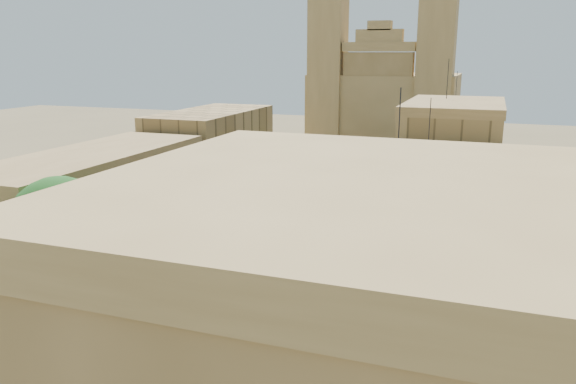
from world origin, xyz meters
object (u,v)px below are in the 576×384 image
Objects in this scene: street_tree_c at (240,173)px; car_dkblue at (310,194)px; car_blue_a at (206,256)px; pedestrian_c at (337,299)px; bus_green_south at (25,359)px; ficus_tree at (62,229)px; street_tree_a at (124,226)px; car_cream at (327,232)px; car_white_a at (293,211)px; red_truck at (230,278)px; car_blue_b at (334,166)px; street_tree_b at (193,198)px; street_tree_d at (275,155)px; bus_cream_east at (337,224)px; car_white_b at (340,201)px; pedestrian_a at (306,296)px; olive_pickup at (333,247)px; bus_green_north at (114,278)px; church at (384,99)px; bus_red_east at (307,271)px.

street_tree_c is 1.18× the size of car_dkblue.
car_blue_a is 2.06× the size of pedestrian_c.
street_tree_c is at bearing 85.13° from bus_green_south.
ficus_tree is 8.30m from street_tree_a.
car_cream is at bearing 60.51° from bus_green_south.
ficus_tree reaches higher than car_cream.
street_tree_a reaches higher than car_white_a.
red_truck is at bearing -97.05° from pedestrian_c.
car_white_a reaches higher than car_blue_b.
street_tree_b reaches higher than car_blue_a.
bus_cream_east is (15.64, -23.43, -2.03)m from street_tree_d.
ficus_tree is 28.22m from car_white_a.
car_white_b is (6.22, 22.48, -0.11)m from car_blue_a.
street_tree_b is 11.91m from car_blue_a.
street_tree_c is 1.48× the size of car_blue_b.
car_blue_a is 2.22× the size of pedestrian_a.
street_tree_d is 1.17× the size of olive_pickup.
bus_green_north is 25.42m from car_white_a.
red_truck is 5.93m from pedestrian_a.
church is 3.34× the size of bus_cream_east.
ficus_tree is 32.08m from street_tree_c.
church reaches higher than red_truck.
bus_red_east is at bearing 115.23° from bus_cream_east.
car_white_b reaches higher than car_blue_b.
bus_cream_east is 2.60× the size of car_dkblue.
car_white_b is (12.77, 0.78, -2.74)m from street_tree_c.
car_dkblue is (-7.28, 14.14, -0.91)m from bus_cream_east.
street_tree_b reaches higher than pedestrian_c.
pedestrian_a is at bearing 37.72° from bus_green_south.
ficus_tree reaches higher than bus_green_north.
olive_pickup is 11.02m from pedestrian_a.
pedestrian_c is at bearing -61.38° from car_white_a.
bus_cream_east is at bearing -56.28° from street_tree_d.
car_cream is (4.64, -54.19, -8.89)m from church.
street_tree_b is at bearing 127.35° from red_truck.
street_tree_a is 20.74m from car_white_a.
bus_green_north reaches higher than pedestrian_c.
red_truck reaches higher than car_blue_a.
bus_green_south is at bearing -61.32° from ficus_tree.
street_tree_d reaches higher than pedestrian_c.
street_tree_c is (-0.00, 24.00, -0.13)m from street_tree_a.
street_tree_d is 0.87× the size of red_truck.
pedestrian_a reaches higher than car_white_b.
car_cream is 16.23m from pedestrian_c.
street_tree_d is 27.90m from car_cream.
street_tree_c is at bearing -21.10° from car_cream.
bus_red_east is at bearing 1.68° from street_tree_a.
car_blue_a is (-9.95, -5.70, -0.19)m from olive_pickup.
car_dkblue is (-0.61, 8.21, -0.08)m from car_white_a.
street_tree_d is (-0.00, 36.00, 0.12)m from street_tree_a.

